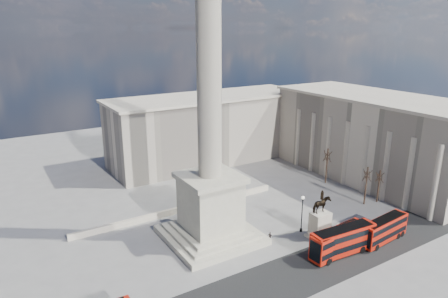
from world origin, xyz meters
name	(u,v)px	position (x,y,z in m)	size (l,w,h in m)	color
ground	(227,252)	(0.00, 0.00, 0.00)	(180.00, 180.00, 0.00)	gray
asphalt_road	(296,274)	(5.00, -10.00, 0.00)	(120.00, 9.00, 0.01)	black
nelsons_column	(210,162)	(0.00, 5.00, 12.92)	(14.00, 14.00, 49.85)	#BCB69D
balustrade_wall	(181,209)	(0.00, 16.00, 0.55)	(40.00, 0.60, 1.10)	beige
building_east	(375,137)	(45.00, 10.00, 9.32)	(19.00, 46.00, 18.60)	beige
building_northeast	(210,128)	(20.00, 40.00, 8.32)	(51.00, 17.00, 16.60)	beige
red_bus_b	(339,241)	(13.79, -9.30, 2.20)	(10.47, 3.13, 4.19)	#B81809
red_bus_c	(343,241)	(14.31, -9.65, 2.29)	(10.91, 3.28, 4.36)	#B81809
red_bus_d	(384,229)	(22.76, -10.38, 2.07)	(9.87, 3.09, 3.94)	#B81809
victorian_lamp	(302,211)	(13.84, -1.14, 3.75)	(0.55, 0.55, 6.37)	black
equestrian_statue	(320,221)	(15.11, -4.04, 2.82)	(3.90, 2.92, 8.15)	beige
bare_tree_near	(367,174)	(31.63, 0.64, 6.25)	(1.81, 1.81, 7.93)	#332319
bare_tree_mid	(380,176)	(34.55, 0.00, 5.42)	(1.81, 1.81, 6.88)	#332319
bare_tree_far	(328,155)	(33.38, 12.54, 6.48)	(2.01, 2.01, 8.22)	#332319
pedestrian_walking	(359,223)	(23.21, -5.28, 0.81)	(0.59, 0.39, 1.62)	#282222
pedestrian_standing	(358,228)	(21.34, -6.50, 0.95)	(0.92, 0.72, 1.90)	#282222
pedestrian_crossing	(270,237)	(7.51, -0.89, 0.77)	(0.90, 0.38, 1.54)	#282222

